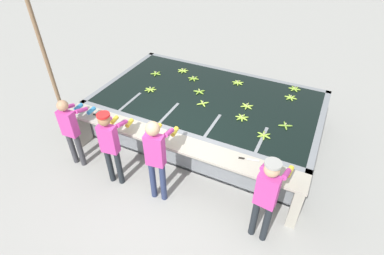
# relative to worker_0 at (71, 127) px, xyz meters

# --- Properties ---
(ground_plane) EXTENTS (80.00, 80.00, 0.00)m
(ground_plane) POSITION_rel_worker_0_xyz_m (1.96, 0.30, -0.92)
(ground_plane) COLOR #999993
(ground_plane) RESTS_ON ground
(wash_tank) EXTENTS (4.90, 2.90, 0.93)m
(wash_tank) POSITION_rel_worker_0_xyz_m (1.96, 2.19, -0.47)
(wash_tank) COLOR gray
(wash_tank) RESTS_ON ground
(work_ledge) EXTENTS (4.90, 0.45, 0.93)m
(work_ledge) POSITION_rel_worker_0_xyz_m (1.96, 0.53, -0.26)
(work_ledge) COLOR #A8A393
(work_ledge) RESTS_ON ground
(worker_0) EXTENTS (0.43, 0.71, 1.56)m
(worker_0) POSITION_rel_worker_0_xyz_m (0.00, 0.00, 0.00)
(worker_0) COLOR #38383D
(worker_0) RESTS_ON ground
(worker_1) EXTENTS (0.47, 0.74, 1.62)m
(worker_1) POSITION_rel_worker_0_xyz_m (1.02, -0.07, 0.06)
(worker_1) COLOR #1E2328
(worker_1) RESTS_ON ground
(worker_2) EXTENTS (0.47, 0.74, 1.75)m
(worker_2) POSITION_rel_worker_0_xyz_m (1.97, -0.05, 0.13)
(worker_2) COLOR navy
(worker_2) RESTS_ON ground
(worker_3) EXTENTS (0.45, 0.74, 1.69)m
(worker_3) POSITION_rel_worker_0_xyz_m (3.86, -0.03, 0.10)
(worker_3) COLOR #1E2328
(worker_3) RESTS_ON ground
(banana_bunch_floating_0) EXTENTS (0.28, 0.28, 0.08)m
(banana_bunch_floating_0) POSITION_rel_worker_0_xyz_m (0.63, 1.87, 0.02)
(banana_bunch_floating_0) COLOR #93BC3D
(banana_bunch_floating_0) RESTS_ON wash_tank
(banana_bunch_floating_1) EXTENTS (0.28, 0.27, 0.08)m
(banana_bunch_floating_1) POSITION_rel_worker_0_xyz_m (3.62, 3.37, 0.02)
(banana_bunch_floating_1) COLOR #8CB738
(banana_bunch_floating_1) RESTS_ON wash_tank
(banana_bunch_floating_2) EXTENTS (0.23, 0.23, 0.08)m
(banana_bunch_floating_2) POSITION_rel_worker_0_xyz_m (1.97, 1.87, 0.02)
(banana_bunch_floating_2) COLOR #9EC642
(banana_bunch_floating_2) RESTS_ON wash_tank
(banana_bunch_floating_3) EXTENTS (0.27, 0.28, 0.08)m
(banana_bunch_floating_3) POSITION_rel_worker_0_xyz_m (0.34, 2.60, 0.02)
(banana_bunch_floating_3) COLOR #7FAD33
(banana_bunch_floating_3) RESTS_ON wash_tank
(banana_bunch_floating_4) EXTENTS (0.28, 0.28, 0.08)m
(banana_bunch_floating_4) POSITION_rel_worker_0_xyz_m (2.35, 3.06, 0.02)
(banana_bunch_floating_4) COLOR #93BC3D
(banana_bunch_floating_4) RESTS_ON wash_tank
(banana_bunch_floating_5) EXTENTS (0.28, 0.28, 0.08)m
(banana_bunch_floating_5) POSITION_rel_worker_0_xyz_m (2.89, 1.75, 0.02)
(banana_bunch_floating_5) COLOR #93BC3D
(banana_bunch_floating_5) RESTS_ON wash_tank
(banana_bunch_floating_6) EXTENTS (0.28, 0.28, 0.08)m
(banana_bunch_floating_6) POSITION_rel_worker_0_xyz_m (3.44, 1.38, 0.02)
(banana_bunch_floating_6) COLOR #8CB738
(banana_bunch_floating_6) RESTS_ON wash_tank
(banana_bunch_floating_7) EXTENTS (0.28, 0.27, 0.08)m
(banana_bunch_floating_7) POSITION_rel_worker_0_xyz_m (1.69, 2.29, 0.02)
(banana_bunch_floating_7) COLOR #7FAD33
(banana_bunch_floating_7) RESTS_ON wash_tank
(banana_bunch_floating_8) EXTENTS (0.28, 0.26, 0.08)m
(banana_bunch_floating_8) POSITION_rel_worker_0_xyz_m (3.62, 2.94, 0.02)
(banana_bunch_floating_8) COLOR #93BC3D
(banana_bunch_floating_8) RESTS_ON wash_tank
(banana_bunch_floating_9) EXTENTS (0.28, 0.27, 0.08)m
(banana_bunch_floating_9) POSITION_rel_worker_0_xyz_m (1.30, 2.79, 0.02)
(banana_bunch_floating_9) COLOR #7FAD33
(banana_bunch_floating_9) RESTS_ON wash_tank
(banana_bunch_floating_10) EXTENTS (0.26, 0.28, 0.08)m
(banana_bunch_floating_10) POSITION_rel_worker_0_xyz_m (2.85, 2.19, 0.02)
(banana_bunch_floating_10) COLOR #9EC642
(banana_bunch_floating_10) RESTS_ON wash_tank
(banana_bunch_floating_11) EXTENTS (0.27, 0.27, 0.08)m
(banana_bunch_floating_11) POSITION_rel_worker_0_xyz_m (3.74, 1.86, 0.02)
(banana_bunch_floating_11) COLOR #75A333
(banana_bunch_floating_11) RESTS_ON wash_tank
(banana_bunch_floating_12) EXTENTS (0.28, 0.28, 0.08)m
(banana_bunch_floating_12) POSITION_rel_worker_0_xyz_m (0.88, 3.04, 0.02)
(banana_bunch_floating_12) COLOR #9EC642
(banana_bunch_floating_12) RESTS_ON wash_tank
(knife_0) EXTENTS (0.35, 0.10, 0.02)m
(knife_0) POSITION_rel_worker_0_xyz_m (0.23, 0.55, 0.01)
(knife_0) COLOR silver
(knife_0) RESTS_ON work_ledge
(knife_1) EXTENTS (0.35, 0.11, 0.02)m
(knife_1) POSITION_rel_worker_0_xyz_m (3.33, 0.63, 0.01)
(knife_1) COLOR silver
(knife_1) RESTS_ON work_ledge
(support_post_left) EXTENTS (0.09, 0.09, 3.20)m
(support_post_left) POSITION_rel_worker_0_xyz_m (-1.50, 1.04, 0.68)
(support_post_left) COLOR #846647
(support_post_left) RESTS_ON ground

